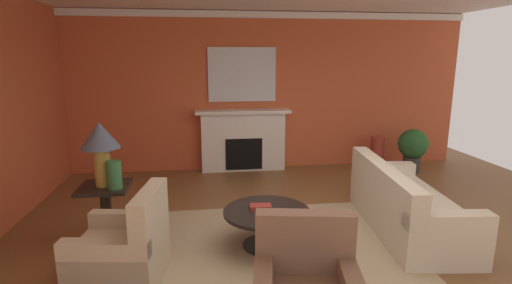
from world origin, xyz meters
The scene contains 15 objects.
ground_plane centered at (0.00, 0.00, 0.00)m, with size 9.53×9.53×0.00m, color brown.
wall_fireplace centered at (0.00, 3.40, 1.51)m, with size 7.93×0.12×3.01m, color #C65633.
crown_moulding centered at (0.00, 3.32, 2.93)m, with size 7.93×0.08×0.12m, color white.
area_rug centered at (-0.47, 0.02, 0.01)m, with size 3.23×2.39×0.01m, color tan.
fireplace centered at (-0.42, 3.19, 0.56)m, with size 1.80×0.35×1.18m.
mantel_mirror centered at (-0.42, 3.31, 1.84)m, with size 1.28×0.04×1.01m, color silver.
sofa centered at (1.34, 0.24, 0.30)m, with size 1.11×2.18×0.85m.
armchair_near_window centered at (-1.96, -0.52, 0.31)m, with size 0.91×0.91×0.95m.
coffee_table centered at (-0.47, 0.02, 0.34)m, with size 1.00×1.00×0.45m.
side_table centered at (-2.33, 0.40, 0.40)m, with size 0.56×0.56×0.70m.
table_lamp centered at (-2.33, 0.40, 1.22)m, with size 0.44×0.44×0.75m.
vase_tall_corner centered at (2.18, 2.89, 0.33)m, with size 0.26×0.26×0.65m, color #9E3328.
vase_on_side_table centered at (-2.18, 0.28, 0.86)m, with size 0.16×0.16×0.32m, color #33703D.
book_red_cover centered at (-0.53, 0.06, 0.48)m, with size 0.24×0.14×0.05m, color maroon.
potted_plant centered at (2.78, 2.65, 0.49)m, with size 0.56×0.56×0.83m.
Camera 1 is at (-1.14, -4.09, 2.16)m, focal length 27.22 mm.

